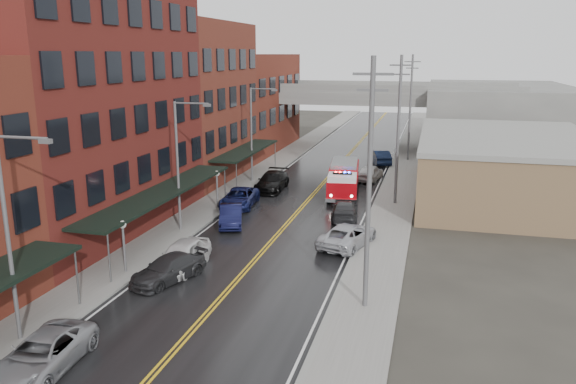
# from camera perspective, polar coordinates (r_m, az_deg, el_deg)

# --- Properties ---
(road) EXTENTS (11.00, 160.00, 0.02)m
(road) POSITION_cam_1_polar(r_m,az_deg,el_deg) (43.27, 0.76, -2.31)
(road) COLOR black
(road) RESTS_ON ground
(sidewalk_left) EXTENTS (3.00, 160.00, 0.15)m
(sidewalk_left) POSITION_cam_1_polar(r_m,az_deg,el_deg) (45.49, -8.21, -1.56)
(sidewalk_left) COLOR slate
(sidewalk_left) RESTS_ON ground
(sidewalk_right) EXTENTS (3.00, 160.00, 0.15)m
(sidewalk_right) POSITION_cam_1_polar(r_m,az_deg,el_deg) (42.18, 10.44, -2.88)
(sidewalk_right) COLOR slate
(sidewalk_right) RESTS_ON ground
(curb_left) EXTENTS (0.30, 160.00, 0.15)m
(curb_left) POSITION_cam_1_polar(r_m,az_deg,el_deg) (44.89, -6.26, -1.70)
(curb_left) COLOR gray
(curb_left) RESTS_ON ground
(curb_right) EXTENTS (0.30, 160.00, 0.15)m
(curb_right) POSITION_cam_1_polar(r_m,az_deg,el_deg) (42.31, 8.22, -2.74)
(curb_right) COLOR gray
(curb_right) RESTS_ON ground
(brick_building_b) EXTENTS (9.00, 20.00, 18.00)m
(brick_building_b) POSITION_cam_1_polar(r_m,az_deg,el_deg) (40.76, -20.43, 8.70)
(brick_building_b) COLOR #551C16
(brick_building_b) RESTS_ON ground
(brick_building_c) EXTENTS (9.00, 15.00, 15.00)m
(brick_building_c) POSITION_cam_1_polar(r_m,az_deg,el_deg) (56.09, -10.02, 9.00)
(brick_building_c) COLOR maroon
(brick_building_c) RESTS_ON ground
(brick_building_far) EXTENTS (9.00, 20.00, 12.00)m
(brick_building_far) POSITION_cam_1_polar(r_m,az_deg,el_deg) (72.45, -4.19, 9.04)
(brick_building_far) COLOR maroon
(brick_building_far) RESTS_ON ground
(tan_building) EXTENTS (14.00, 22.00, 5.00)m
(tan_building) POSITION_cam_1_polar(r_m,az_deg,el_deg) (51.61, 21.12, 2.25)
(tan_building) COLOR brown
(tan_building) RESTS_ON ground
(right_far_block) EXTENTS (18.00, 30.00, 8.00)m
(right_far_block) POSITION_cam_1_polar(r_m,az_deg,el_deg) (81.15, 20.43, 7.31)
(right_far_block) COLOR slate
(right_far_block) RESTS_ON ground
(awning_1) EXTENTS (2.60, 18.00, 3.09)m
(awning_1) POSITION_cam_1_polar(r_m,az_deg,el_deg) (38.71, -12.60, -0.03)
(awning_1) COLOR black
(awning_1) RESTS_ON ground
(awning_2) EXTENTS (2.60, 13.00, 3.09)m
(awning_2) POSITION_cam_1_polar(r_m,az_deg,el_deg) (54.51, -4.24, 4.25)
(awning_2) COLOR black
(awning_2) RESTS_ON ground
(globe_lamp_1) EXTENTS (0.44, 0.44, 3.12)m
(globe_lamp_1) POSITION_cam_1_polar(r_m,az_deg,el_deg) (32.50, -16.41, -4.18)
(globe_lamp_1) COLOR #59595B
(globe_lamp_1) RESTS_ON ground
(globe_lamp_2) EXTENTS (0.44, 0.44, 3.12)m
(globe_lamp_2) POSITION_cam_1_polar(r_m,az_deg,el_deg) (44.61, -7.24, 1.13)
(globe_lamp_2) COLOR #59595B
(globe_lamp_2) RESTS_ON ground
(street_lamp_0) EXTENTS (2.64, 0.22, 9.00)m
(street_lamp_0) POSITION_cam_1_polar(r_m,az_deg,el_deg) (25.61, -26.28, -3.20)
(street_lamp_0) COLOR #59595B
(street_lamp_0) RESTS_ON ground
(street_lamp_1) EXTENTS (2.64, 0.22, 9.00)m
(street_lamp_1) POSITION_cam_1_polar(r_m,az_deg,el_deg) (38.72, -10.86, 3.39)
(street_lamp_1) COLOR #59595B
(street_lamp_1) RESTS_ON ground
(street_lamp_2) EXTENTS (2.64, 0.22, 9.00)m
(street_lamp_2) POSITION_cam_1_polar(r_m,az_deg,el_deg) (53.42, -3.50, 6.45)
(street_lamp_2) COLOR #59595B
(street_lamp_2) RESTS_ON ground
(utility_pole_0) EXTENTS (1.80, 0.24, 12.00)m
(utility_pole_0) POSITION_cam_1_polar(r_m,az_deg,el_deg) (26.14, 8.25, 0.99)
(utility_pole_0) COLOR #59595B
(utility_pole_0) RESTS_ON ground
(utility_pole_1) EXTENTS (1.80, 0.24, 12.00)m
(utility_pole_1) POSITION_cam_1_polar(r_m,az_deg,el_deg) (45.79, 11.15, 6.39)
(utility_pole_1) COLOR #59595B
(utility_pole_1) RESTS_ON ground
(utility_pole_2) EXTENTS (1.80, 0.24, 12.00)m
(utility_pole_2) POSITION_cam_1_polar(r_m,az_deg,el_deg) (65.66, 12.32, 8.53)
(utility_pole_2) COLOR #59595B
(utility_pole_2) RESTS_ON ground
(overpass) EXTENTS (40.00, 10.00, 7.50)m
(overpass) POSITION_cam_1_polar(r_m,az_deg,el_deg) (73.28, 6.87, 9.02)
(overpass) COLOR slate
(overpass) RESTS_ON ground
(fire_truck) EXTENTS (3.79, 7.98, 2.83)m
(fire_truck) POSITION_cam_1_polar(r_m,az_deg,el_deg) (48.98, 5.68, 1.39)
(fire_truck) COLOR #9D070E
(fire_truck) RESTS_ON ground
(parked_car_left_2) EXTENTS (2.72, 5.28, 1.43)m
(parked_car_left_2) POSITION_cam_1_polar(r_m,az_deg,el_deg) (24.61, -23.71, -14.89)
(parked_car_left_2) COLOR gray
(parked_car_left_2) RESTS_ON ground
(parked_car_left_3) EXTENTS (3.39, 5.07, 1.36)m
(parked_car_left_3) POSITION_cam_1_polar(r_m,az_deg,el_deg) (31.49, -12.06, -7.65)
(parked_car_left_3) COLOR #29292B
(parked_car_left_3) RESTS_ON ground
(parked_car_left_4) EXTENTS (2.00, 4.87, 1.65)m
(parked_car_left_4) POSITION_cam_1_polar(r_m,az_deg,el_deg) (32.95, -10.68, -6.33)
(parked_car_left_4) COLOR silver
(parked_car_left_4) RESTS_ON ground
(parked_car_left_5) EXTENTS (2.92, 4.75, 1.48)m
(parked_car_left_5) POSITION_cam_1_polar(r_m,az_deg,el_deg) (40.64, -5.82, -2.38)
(parked_car_left_5) COLOR black
(parked_car_left_5) RESTS_ON ground
(parked_car_left_6) EXTENTS (2.95, 5.51, 1.47)m
(parked_car_left_6) POSITION_cam_1_polar(r_m,az_deg,el_deg) (45.48, -4.96, -0.60)
(parked_car_left_6) COLOR #141B4E
(parked_car_left_6) RESTS_ON ground
(parked_car_left_7) EXTENTS (2.48, 5.72, 1.64)m
(parked_car_left_7) POSITION_cam_1_polar(r_m,az_deg,el_deg) (50.84, -1.63, 1.09)
(parked_car_left_7) COLOR black
(parked_car_left_7) RESTS_ON ground
(parked_car_right_0) EXTENTS (3.72, 5.72, 1.46)m
(parked_car_right_0) POSITION_cam_1_polar(r_m,az_deg,el_deg) (36.32, 6.09, -4.40)
(parked_car_right_0) COLOR #ACAEB4
(parked_car_right_0) RESTS_ON ground
(parked_car_right_1) EXTENTS (2.56, 5.01, 1.39)m
(parked_car_right_1) POSITION_cam_1_polar(r_m,az_deg,el_deg) (42.17, 5.78, -1.84)
(parked_car_right_1) COLOR #2A2A2D
(parked_car_right_1) RESTS_ON ground
(parked_car_right_2) EXTENTS (2.47, 4.78, 1.55)m
(parked_car_right_2) POSITION_cam_1_polar(r_m,az_deg,el_deg) (55.38, 8.36, 1.96)
(parked_car_right_2) COLOR #B9B9B9
(parked_car_right_2) RESTS_ON ground
(parked_car_right_3) EXTENTS (3.05, 5.11, 1.59)m
(parked_car_right_3) POSITION_cam_1_polar(r_m,az_deg,el_deg) (63.81, 9.35, 3.52)
(parked_car_right_3) COLOR black
(parked_car_right_3) RESTS_ON ground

